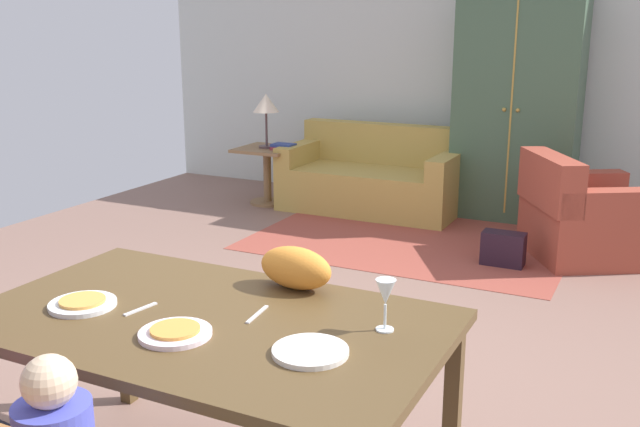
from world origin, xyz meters
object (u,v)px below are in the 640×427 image
at_px(plate_near_man, 83,304).
at_px(book_lower, 283,148).
at_px(table_lamp, 266,105).
at_px(cat, 296,268).
at_px(side_table, 267,167).
at_px(book_upper, 283,145).
at_px(handbag, 503,249).
at_px(plate_near_woman, 310,351).
at_px(couch, 373,179).
at_px(dining_table, 207,335).
at_px(plate_near_child, 175,333).
at_px(armoire, 518,107).
at_px(wine_glass, 386,294).
at_px(armchair, 583,218).

distance_m(plate_near_man, book_lower, 4.58).
bearing_deg(table_lamp, plate_near_man, -68.10).
height_order(cat, side_table, cat).
height_order(plate_near_man, book_upper, plate_near_man).
bearing_deg(side_table, handbag, -19.09).
relative_size(plate_near_woman, couch, 0.15).
distance_m(book_lower, handbag, 2.59).
xyz_separation_m(plate_near_man, book_lower, (-1.54, 4.31, -0.18)).
xyz_separation_m(plate_near_man, plate_near_woman, (0.95, 0.02, 0.00)).
distance_m(dining_table, table_lamp, 4.78).
xyz_separation_m(dining_table, plate_near_child, (-0.00, -0.18, 0.08)).
xyz_separation_m(dining_table, table_lamp, (-2.22, 4.22, 0.32)).
bearing_deg(book_upper, armoire, 15.25).
height_order(wine_glass, armoire, armoire).
bearing_deg(armchair, book_lower, 172.21).
relative_size(dining_table, couch, 1.01).
distance_m(plate_near_man, plate_near_child, 0.48).
distance_m(dining_table, armoire, 4.81).
bearing_deg(cat, book_lower, 125.64).
height_order(plate_near_man, table_lamp, table_lamp).
height_order(dining_table, side_table, dining_table).
height_order(dining_table, wine_glass, wine_glass).
distance_m(couch, handbag, 1.94).
xyz_separation_m(plate_near_woman, cat, (-0.33, 0.51, 0.08)).
distance_m(armchair, armoire, 1.46).
bearing_deg(table_lamp, wine_glass, -54.87).
xyz_separation_m(cat, table_lamp, (-2.37, 3.81, 0.16)).
bearing_deg(plate_near_man, side_table, 111.90).
height_order(plate_near_child, armoire, armoire).
xyz_separation_m(plate_near_child, cat, (0.15, 0.59, 0.08)).
relative_size(plate_near_child, armchair, 0.21).
relative_size(plate_near_man, side_table, 0.43).
bearing_deg(side_table, plate_near_man, -68.10).
bearing_deg(plate_near_child, cat, 75.72).
bearing_deg(plate_near_woman, cat, 122.55).
relative_size(wine_glass, book_lower, 0.85).
distance_m(plate_near_child, armchair, 4.09).
height_order(armchair, armoire, armoire).
height_order(couch, side_table, couch).
bearing_deg(handbag, side_table, 160.91).
bearing_deg(dining_table, armchair, 76.88).
bearing_deg(side_table, cat, -58.11).
bearing_deg(plate_near_woman, armoire, 94.08).
bearing_deg(wine_glass, cat, 154.09).
relative_size(armoire, book_lower, 9.55).
height_order(wine_glass, handbag, wine_glass).
xyz_separation_m(dining_table, cat, (0.15, 0.41, 0.15)).
bearing_deg(cat, plate_near_woman, -51.60).
height_order(plate_near_child, book_upper, plate_near_child).
xyz_separation_m(wine_glass, armchair, (0.26, 3.61, -0.57)).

